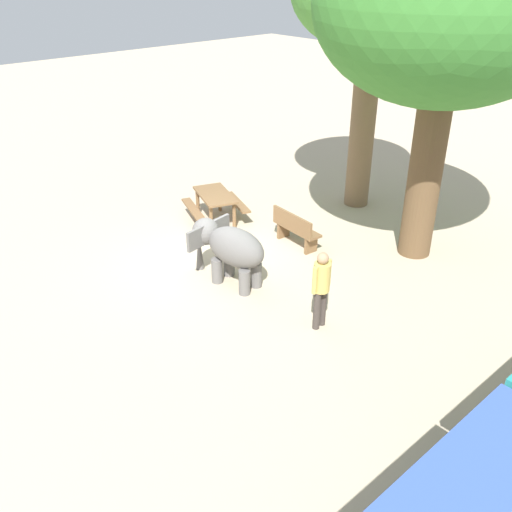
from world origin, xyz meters
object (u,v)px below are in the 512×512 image
Objects in this scene: picnic_table_near at (215,201)px; wooden_bench at (295,228)px; elephant at (229,247)px; person_handler at (321,285)px; shade_tree_secondary at (451,6)px.

wooden_bench is at bearing -147.40° from picnic_table_near.
elephant is 2.35m from wooden_bench.
picnic_table_near is (-1.76, -2.72, -0.27)m from elephant.
elephant is at bearing -78.46° from wooden_bench.
elephant is at bearing 0.40° from person_handler.
person_handler is at bearing -32.36° from wooden_bench.
person_handler reaches higher than elephant.
person_handler is 0.85× the size of picnic_table_near.
picnic_table_near is at bearing -162.29° from wooden_bench.
wooden_bench is at bearing -49.05° from shade_tree_secondary.
person_handler is 1.13× the size of wooden_bench.
person_handler is at bearing 7.79° from shade_tree_secondary.
shade_tree_secondary is (-4.20, 1.93, 4.65)m from elephant.
shade_tree_secondary is at bearing -86.54° from person_handler.
person_handler is 0.21× the size of shade_tree_secondary.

